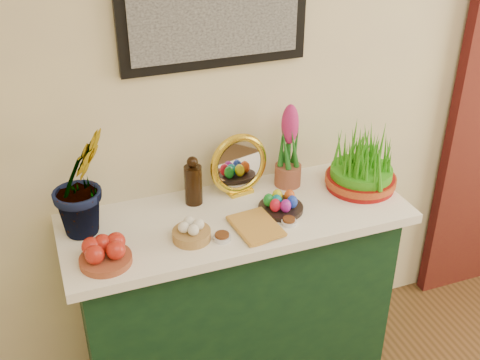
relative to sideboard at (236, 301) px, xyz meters
name	(u,v)px	position (x,y,z in m)	size (l,w,h in m)	color
sideboard	(236,301)	(0.00, 0.00, 0.00)	(1.30, 0.45, 0.85)	#13361A
tablecloth	(236,217)	(0.00, 0.00, 0.45)	(1.40, 0.55, 0.04)	white
hyacinth_green	(79,166)	(-0.57, 0.09, 0.74)	(0.28, 0.24, 0.56)	#1E691F
apple_bowl	(105,254)	(-0.54, -0.15, 0.50)	(0.25, 0.25, 0.09)	brown
garlic_basket	(191,232)	(-0.22, -0.11, 0.50)	(0.16, 0.16, 0.08)	#AE7E46
vinegar_cruet	(193,183)	(-0.13, 0.14, 0.56)	(0.07, 0.07, 0.21)	black
mirror	(239,165)	(0.07, 0.15, 0.59)	(0.27, 0.10, 0.27)	gold
book	(237,231)	(-0.05, -0.14, 0.48)	(0.14, 0.21, 0.03)	#C58A35
spice_dish_left	(222,237)	(-0.11, -0.16, 0.48)	(0.07, 0.07, 0.03)	silver
spice_dish_right	(289,221)	(0.17, -0.15, 0.48)	(0.06, 0.06, 0.03)	silver
egg_plate	(281,204)	(0.18, -0.05, 0.50)	(0.23, 0.23, 0.08)	black
hyacinth_pink	(289,150)	(0.29, 0.14, 0.63)	(0.11, 0.11, 0.37)	brown
wheatgrass_sabzeh	(362,164)	(0.58, 0.01, 0.57)	(0.30, 0.30, 0.25)	maroon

